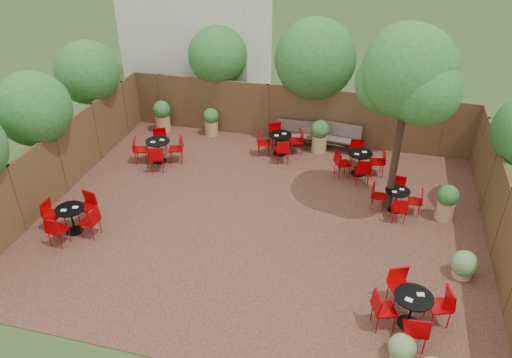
# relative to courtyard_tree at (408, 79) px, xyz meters

# --- Properties ---
(ground) EXTENTS (80.00, 80.00, 0.00)m
(ground) POSITION_rel_courtyard_tree_xyz_m (-3.38, -1.49, -3.88)
(ground) COLOR #354F23
(ground) RESTS_ON ground
(courtyard_paving) EXTENTS (12.00, 10.00, 0.02)m
(courtyard_paving) POSITION_rel_courtyard_tree_xyz_m (-3.38, -1.49, -3.87)
(courtyard_paving) COLOR #381E16
(courtyard_paving) RESTS_ON ground
(fence_back) EXTENTS (12.00, 0.08, 2.00)m
(fence_back) POSITION_rel_courtyard_tree_xyz_m (-3.38, 3.51, -2.88)
(fence_back) COLOR #4D331C
(fence_back) RESTS_ON ground
(fence_left) EXTENTS (0.08, 10.00, 2.00)m
(fence_left) POSITION_rel_courtyard_tree_xyz_m (-9.38, -1.49, -2.88)
(fence_left) COLOR #4D331C
(fence_left) RESTS_ON ground
(fence_right) EXTENTS (0.08, 10.00, 2.00)m
(fence_right) POSITION_rel_courtyard_tree_xyz_m (2.62, -1.49, -2.88)
(fence_right) COLOR #4D331C
(fence_right) RESTS_ON ground
(overhang_foliage) EXTENTS (15.30, 10.73, 2.77)m
(overhang_foliage) POSITION_rel_courtyard_tree_xyz_m (-4.27, 2.15, -1.15)
(overhang_foliage) COLOR #256621
(overhang_foliage) RESTS_ON ground
(courtyard_tree) EXTENTS (2.59, 2.49, 5.21)m
(courtyard_tree) POSITION_rel_courtyard_tree_xyz_m (0.00, 0.00, 0.00)
(courtyard_tree) COLOR black
(courtyard_tree) RESTS_ON courtyard_paving
(park_bench_left) EXTENTS (1.43, 0.52, 0.87)m
(park_bench_left) POSITION_rel_courtyard_tree_xyz_m (-3.26, 3.13, -3.41)
(park_bench_left) COLOR brown
(park_bench_left) RESTS_ON courtyard_paving
(park_bench_right) EXTENTS (1.55, 0.68, 0.93)m
(park_bench_right) POSITION_rel_courtyard_tree_xyz_m (-1.77, 3.14, -3.38)
(park_bench_right) COLOR brown
(park_bench_right) RESTS_ON courtyard_paving
(bistro_tables) EXTENTS (10.27, 8.26, 0.92)m
(bistro_tables) POSITION_rel_courtyard_tree_xyz_m (-3.28, -0.60, -3.42)
(bistro_tables) COLOR black
(bistro_tables) RESTS_ON courtyard_paving
(planters) EXTENTS (10.32, 3.88, 1.16)m
(planters) POSITION_rel_courtyard_tree_xyz_m (-4.06, 2.28, -3.26)
(planters) COLOR tan
(planters) RESTS_ON courtyard_paving
(low_shrubs) EXTENTS (1.98, 3.98, 0.68)m
(low_shrubs) POSITION_rel_courtyard_tree_xyz_m (1.15, -4.43, -3.54)
(low_shrubs) COLOR tan
(low_shrubs) RESTS_ON courtyard_paving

